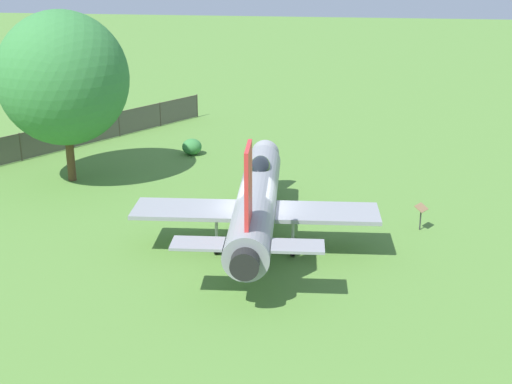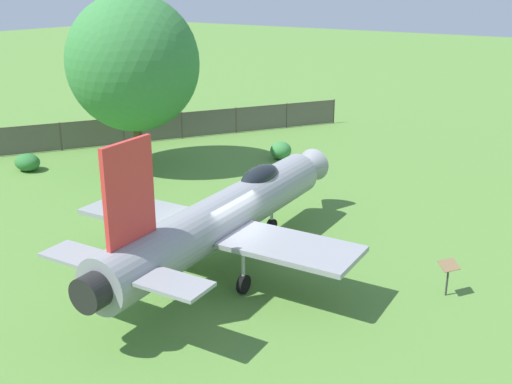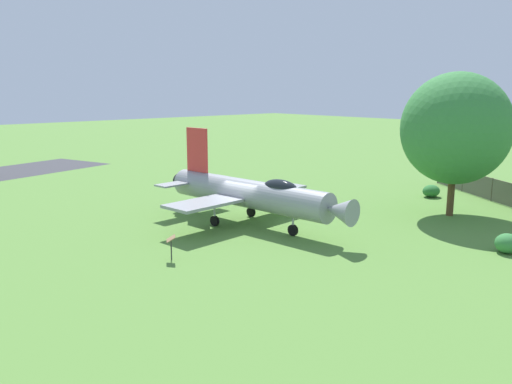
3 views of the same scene
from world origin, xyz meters
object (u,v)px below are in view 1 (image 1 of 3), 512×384
(shade_tree, at_px, (63,78))
(info_plaque, at_px, (421,211))
(shrub_by_tree, at_px, (192,147))
(display_jet, at_px, (257,198))

(shade_tree, height_order, info_plaque, shade_tree)
(shrub_by_tree, height_order, info_plaque, info_plaque)
(display_jet, xyz_separation_m, info_plaque, (6.80, 2.10, -1.02))
(shrub_by_tree, relative_size, info_plaque, 1.01)
(display_jet, xyz_separation_m, shrub_by_tree, (-5.59, 11.99, -1.40))
(display_jet, relative_size, shrub_by_tree, 11.44)
(shade_tree, bearing_deg, display_jet, -31.00)
(info_plaque, bearing_deg, shrub_by_tree, 141.37)
(shade_tree, height_order, shrub_by_tree, shade_tree)
(info_plaque, bearing_deg, display_jet, -162.87)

